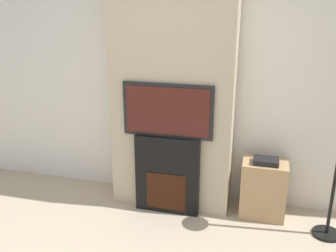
% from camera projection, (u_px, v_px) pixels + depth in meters
% --- Properties ---
extents(wall_back, '(6.00, 0.06, 2.70)m').
position_uv_depth(wall_back, '(179.00, 71.00, 3.78)').
color(wall_back, silver).
rests_on(wall_back, ground_plane).
extents(chimney_breast, '(1.19, 0.39, 2.70)m').
position_uv_depth(chimney_breast, '(173.00, 75.00, 3.58)').
color(chimney_breast, '#BCAD8E').
rests_on(chimney_breast, ground_plane).
extents(fireplace, '(0.64, 0.15, 0.80)m').
position_uv_depth(fireplace, '(168.00, 174.00, 3.71)').
color(fireplace, black).
rests_on(fireplace, ground_plane).
extents(television, '(0.86, 0.07, 0.52)m').
position_uv_depth(television, '(168.00, 110.00, 3.49)').
color(television, black).
rests_on(television, fireplace).
extents(media_stand, '(0.43, 0.32, 0.62)m').
position_uv_depth(media_stand, '(263.00, 188.00, 3.65)').
color(media_stand, tan).
rests_on(media_stand, ground_plane).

